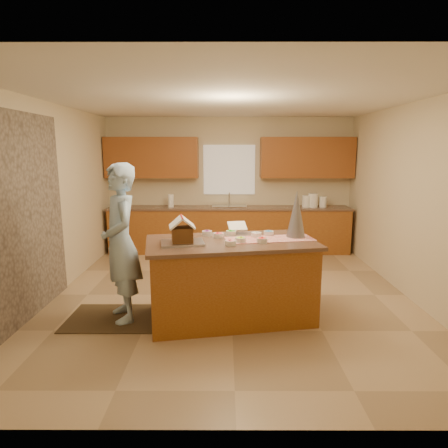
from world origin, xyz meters
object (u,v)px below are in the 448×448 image
at_px(island_base, 231,281).
at_px(tinsel_tree, 296,214).
at_px(boy, 121,243).
at_px(gingerbread_house, 182,232).

relative_size(island_base, tinsel_tree, 3.27).
xyz_separation_m(tinsel_tree, boy, (-2.12, -0.23, -0.31)).
relative_size(tinsel_tree, boy, 0.31).
height_order(tinsel_tree, gingerbread_house, tinsel_tree).
bearing_deg(boy, gingerbread_house, 55.77).
distance_m(island_base, boy, 1.40).
relative_size(island_base, boy, 1.01).
xyz_separation_m(island_base, tinsel_tree, (0.81, 0.20, 0.80)).
distance_m(tinsel_tree, boy, 2.16).
height_order(island_base, gingerbread_house, gingerbread_house).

